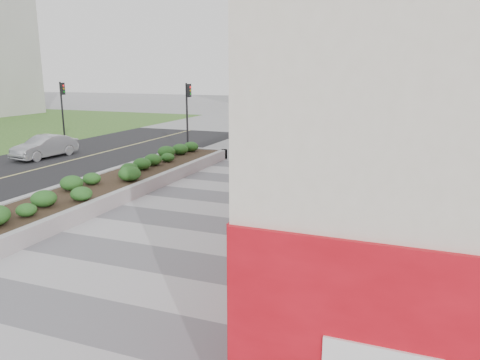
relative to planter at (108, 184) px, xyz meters
The scene contains 10 objects.
ground 8.91m from the planter, 51.84° to the right, with size 160.00×160.00×0.00m, color gray.
walkway 6.81m from the planter, 36.03° to the right, with size 8.00×36.00×0.01m, color #A8A8AD.
building 13.12m from the planter, ahead, with size 6.04×24.08×8.00m.
planter is the anchor object (origin of this frame).
traffic_signal_near 10.90m from the planter, 99.35° to the left, with size 0.33×0.28×4.20m.
traffic_signal_far 15.00m from the planter, 137.54° to the left, with size 0.33×0.28×4.20m.
distant_bldg_north_l 48.95m from the planter, 89.40° to the left, with size 16.00×12.00×20.00m, color #ADAAA3.
manhole_cover 7.22m from the planter, 33.69° to the right, with size 0.44×0.44×0.01m, color #595654.
skateboarder 8.16m from the planter, 32.36° to the left, with size 0.57×0.75×1.53m.
car_silver 10.09m from the planter, 147.02° to the left, with size 1.37×3.93×1.29m, color #A6A8AE.
Camera 1 is at (6.22, -8.34, 4.95)m, focal length 35.00 mm.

